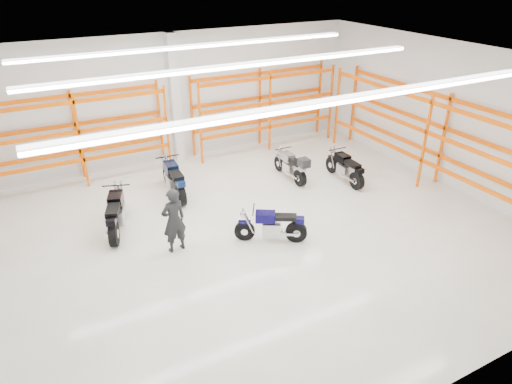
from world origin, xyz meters
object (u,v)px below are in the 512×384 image
motorcycle_back_a (116,215)px  structural_column (175,100)px  motorcycle_back_c (292,167)px  standing_man (174,220)px  motorcycle_back_d (346,169)px  motorcycle_back_b (174,181)px  motorcycle_main (274,226)px

motorcycle_back_a → structural_column: (3.18, 4.00, 1.73)m
motorcycle_back_c → standing_man: (-4.81, -2.14, 0.38)m
motorcycle_back_d → structural_column: bearing=133.8°
motorcycle_back_c → structural_column: size_ratio=0.44×
motorcycle_back_b → motorcycle_back_d: 5.60m
structural_column → motorcycle_back_a: bearing=-128.5°
motorcycle_back_b → structural_column: (1.11, 2.71, 1.73)m
motorcycle_back_a → motorcycle_back_b: size_ratio=0.96×
motorcycle_back_b → standing_man: standing_man is taller
motorcycle_back_c → structural_column: bearing=128.2°
motorcycle_back_b → motorcycle_back_c: (3.84, -0.75, -0.03)m
motorcycle_back_c → standing_man: standing_man is taller
motorcycle_back_d → standing_man: standing_man is taller
motorcycle_back_a → motorcycle_back_d: (7.41, -0.40, -0.05)m
motorcycle_back_b → structural_column: structural_column is taller
motorcycle_back_a → standing_man: (1.11, -1.60, 0.35)m
standing_man → structural_column: (2.08, 5.60, 1.39)m
motorcycle_back_c → motorcycle_back_d: (1.50, -0.94, -0.03)m
motorcycle_back_b → standing_man: (-0.96, -2.89, 0.35)m
motorcycle_back_b → motorcycle_back_a: bearing=-148.0°
motorcycle_back_b → standing_man: bearing=-108.4°
motorcycle_back_b → motorcycle_back_d: (5.34, -1.70, -0.06)m
motorcycle_main → motorcycle_back_d: size_ratio=0.85×
motorcycle_main → motorcycle_back_b: size_ratio=0.76×
motorcycle_back_a → motorcycle_main: bearing=-34.4°
motorcycle_main → motorcycle_back_d: 4.38m
motorcycle_back_b → motorcycle_back_d: size_ratio=1.12×
motorcycle_back_b → motorcycle_main: bearing=-68.7°
motorcycle_back_a → motorcycle_back_c: 5.94m
motorcycle_back_d → standing_man: (-6.30, -1.20, 0.40)m
motorcycle_main → standing_man: bearing=161.5°
structural_column → motorcycle_main: bearing=-87.0°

